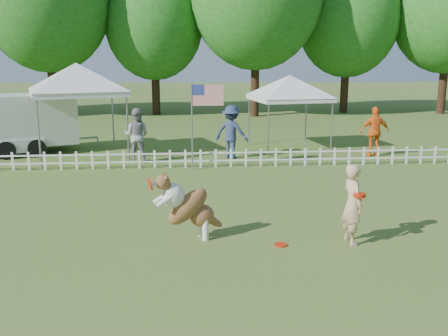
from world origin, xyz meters
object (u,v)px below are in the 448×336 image
object	(u,v)px
handler	(352,204)
spectator_c	(375,132)
spectator_a	(137,135)
canopy_tent_left	(79,111)
flag_pole	(192,127)
dog	(189,206)
cargo_trailer	(18,124)
canopy_tent_right	(289,113)
spectator_b	(232,132)
frisbee_on_turf	(281,245)

from	to	relation	value
handler	spectator_c	distance (m)	9.17
spectator_a	spectator_c	xyz separation A→B (m)	(8.53, 0.31, -0.02)
canopy_tent_left	flag_pole	size ratio (longest dim) A/B	1.18
dog	canopy_tent_left	xyz separation A→B (m)	(-3.88, 8.99, 0.94)
dog	cargo_trailer	xyz separation A→B (m)	(-6.27, 9.61, 0.42)
spectator_c	spectator_a	bearing A→B (deg)	4.95
handler	spectator_a	size ratio (longest dim) A/B	0.85
spectator_a	spectator_c	size ratio (longest dim) A/B	1.03
canopy_tent_right	spectator_b	size ratio (longest dim) A/B	1.49
canopy_tent_left	flag_pole	xyz separation A→B (m)	(4.05, -2.71, -0.25)
frisbee_on_turf	canopy_tent_right	size ratio (longest dim) A/B	0.09
frisbee_on_turf	canopy_tent_left	bearing A→B (deg)	120.91
frisbee_on_turf	cargo_trailer	xyz separation A→B (m)	(-8.03, 10.04, 1.11)
dog	frisbee_on_turf	distance (m)	1.94
handler	dog	world-z (taller)	handler
dog	spectator_a	size ratio (longest dim) A/B	0.76
frisbee_on_turf	spectator_c	distance (m)	9.87
canopy_tent_left	spectator_c	size ratio (longest dim) A/B	1.81
canopy_tent_right	cargo_trailer	xyz separation A→B (m)	(-10.29, -0.20, -0.28)
flag_pole	spectator_a	distance (m)	2.39
flag_pole	spectator_b	world-z (taller)	flag_pole
flag_pole	spectator_a	world-z (taller)	flag_pole
frisbee_on_turf	spectator_a	size ratio (longest dim) A/B	0.14
handler	cargo_trailer	xyz separation A→B (m)	(-9.43, 10.01, 0.33)
dog	flag_pole	distance (m)	6.33
spectator_b	canopy_tent_right	bearing A→B (deg)	-118.59
dog	cargo_trailer	bearing A→B (deg)	104.79
spectator_a	spectator_b	bearing A→B (deg)	-159.45
flag_pole	spectator_b	bearing A→B (deg)	53.82
cargo_trailer	spectator_a	distance (m)	4.96
canopy_tent_right	spectator_a	world-z (taller)	canopy_tent_right
dog	spectator_a	world-z (taller)	spectator_a
dog	spectator_c	xyz separation A→B (m)	(6.82, 8.00, 0.20)
canopy_tent_left	handler	bearing A→B (deg)	-70.81
canopy_tent_left	flag_pole	bearing A→B (deg)	-51.38
canopy_tent_right	cargo_trailer	distance (m)	10.29
handler	dog	size ratio (longest dim) A/B	1.13
spectator_a	frisbee_on_turf	bearing A→B (deg)	126.70
dog	spectator_b	bearing A→B (deg)	60.47
spectator_a	spectator_b	distance (m)	3.33
frisbee_on_turf	flag_pole	distance (m)	7.04
cargo_trailer	flag_pole	size ratio (longest dim) A/B	1.84
cargo_trailer	spectator_b	xyz separation A→B (m)	(7.87, -1.52, -0.18)
spectator_c	cargo_trailer	bearing A→B (deg)	-4.16
dog	spectator_b	world-z (taller)	spectator_b
handler	dog	xyz separation A→B (m)	(-3.16, 0.40, -0.09)
dog	canopy_tent_left	world-z (taller)	canopy_tent_left
spectator_b	frisbee_on_turf	bearing A→B (deg)	117.12
dog	canopy_tent_right	bearing A→B (deg)	49.40
frisbee_on_turf	canopy_tent_left	distance (m)	11.10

